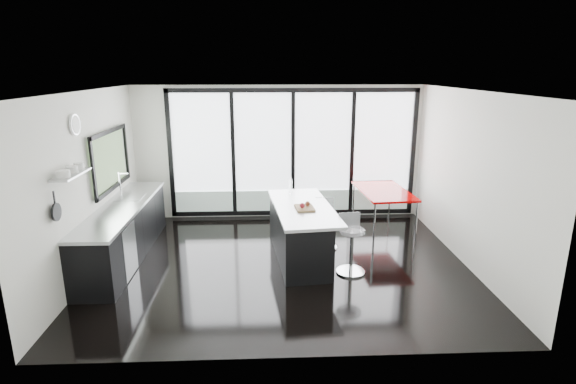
{
  "coord_description": "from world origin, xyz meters",
  "views": [
    {
      "loc": [
        -0.22,
        -6.84,
        3.13
      ],
      "look_at": [
        0.1,
        0.3,
        1.15
      ],
      "focal_mm": 28.0,
      "sensor_mm": 36.0,
      "label": 1
    }
  ],
  "objects_px": {
    "island": "(299,231)",
    "bar_stool_far": "(325,230)",
    "bar_stool_near": "(351,251)",
    "red_table": "(383,210)"
  },
  "relations": [
    {
      "from": "red_table",
      "to": "bar_stool_near",
      "type": "bearing_deg",
      "value": -117.13
    },
    {
      "from": "island",
      "to": "bar_stool_near",
      "type": "bearing_deg",
      "value": -40.32
    },
    {
      "from": "bar_stool_near",
      "to": "bar_stool_far",
      "type": "height_order",
      "value": "bar_stool_near"
    },
    {
      "from": "island",
      "to": "red_table",
      "type": "relative_size",
      "value": 1.48
    },
    {
      "from": "island",
      "to": "bar_stool_near",
      "type": "distance_m",
      "value": 1.03
    },
    {
      "from": "island",
      "to": "bar_stool_far",
      "type": "height_order",
      "value": "island"
    },
    {
      "from": "red_table",
      "to": "island",
      "type": "bearing_deg",
      "value": -145.44
    },
    {
      "from": "bar_stool_far",
      "to": "red_table",
      "type": "relative_size",
      "value": 0.45
    },
    {
      "from": "island",
      "to": "red_table",
      "type": "xyz_separation_m",
      "value": [
        1.74,
        1.2,
        -0.04
      ]
    },
    {
      "from": "bar_stool_near",
      "to": "red_table",
      "type": "distance_m",
      "value": 2.1
    }
  ]
}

